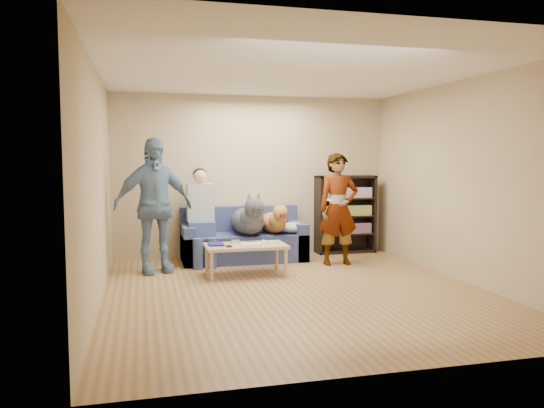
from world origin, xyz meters
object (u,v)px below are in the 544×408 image
object	(u,v)px
person_standing_left	(153,205)
person_seated	(201,213)
person_standing_right	(338,209)
camera_silver	(235,242)
dog_gray	(249,219)
notebook_blue	(216,244)
dog_tan	(274,221)
bookshelf	(345,212)
sofa	(243,242)
coffee_table	(246,248)

from	to	relation	value
person_standing_left	person_seated	world-z (taller)	person_standing_left
person_standing_right	camera_silver	xyz separation A→B (m)	(-1.60, -0.26, -0.39)
dog_gray	notebook_blue	bearing A→B (deg)	-127.80
dog_tan	bookshelf	size ratio (longest dim) A/B	0.88
sofa	coffee_table	distance (m)	1.10
camera_silver	dog_gray	world-z (taller)	dog_gray
person_standing_right	person_seated	size ratio (longest dim) A/B	1.14
person_standing_right	person_standing_left	xyz separation A→B (m)	(-2.69, 0.10, 0.11)
person_standing_left	sofa	size ratio (longest dim) A/B	0.99
person_seated	notebook_blue	bearing A→B (deg)	-84.00
person_standing_right	notebook_blue	world-z (taller)	person_standing_right
person_standing_right	dog_gray	world-z (taller)	person_standing_right
person_standing_right	camera_silver	size ratio (longest dim) A/B	15.18
notebook_blue	dog_gray	bearing A→B (deg)	52.20
dog_gray	dog_tan	bearing A→B (deg)	10.92
coffee_table	notebook_blue	bearing A→B (deg)	172.87
person_standing_right	dog_tan	world-z (taller)	person_standing_right
dog_gray	sofa	bearing A→B (deg)	102.53
camera_silver	person_seated	distance (m)	0.97
camera_silver	sofa	xyz separation A→B (m)	(0.29, 0.96, -0.16)
notebook_blue	dog_tan	distance (m)	1.37
person_seated	person_standing_left	bearing A→B (deg)	-146.05
camera_silver	dog_tan	bearing A→B (deg)	46.83
camera_silver	person_seated	bearing A→B (deg)	114.20
person_standing_right	dog_gray	size ratio (longest dim) A/B	1.31
notebook_blue	sofa	xyz separation A→B (m)	(0.57, 1.03, -0.15)
person_standing_left	coffee_table	world-z (taller)	person_standing_left
person_standing_right	person_standing_left	distance (m)	2.69
dog_tan	dog_gray	bearing A→B (deg)	-169.08
person_standing_right	dog_gray	xyz separation A→B (m)	(-1.27, 0.47, -0.17)
camera_silver	coffee_table	world-z (taller)	camera_silver
sofa	person_seated	xyz separation A→B (m)	(-0.66, -0.13, 0.49)
person_standing_right	bookshelf	world-z (taller)	person_standing_right
camera_silver	bookshelf	xyz separation A→B (m)	(2.09, 1.20, 0.23)
bookshelf	person_standing_right	bearing A→B (deg)	-117.29
dog_tan	notebook_blue	bearing A→B (deg)	-139.77
person_standing_left	notebook_blue	xyz separation A→B (m)	(0.81, -0.43, -0.51)
notebook_blue	bookshelf	size ratio (longest dim) A/B	0.20
coffee_table	camera_silver	bearing A→B (deg)	135.00
person_standing_left	camera_silver	world-z (taller)	person_standing_left
camera_silver	person_seated	xyz separation A→B (m)	(-0.38, 0.83, 0.33)
person_standing_left	sofa	distance (m)	1.64
person_standing_right	camera_silver	world-z (taller)	person_standing_right
sofa	dog_tan	bearing A→B (deg)	-18.02
person_standing_right	coffee_table	distance (m)	1.60
notebook_blue	person_standing_left	bearing A→B (deg)	152.12
camera_silver	person_standing_right	bearing A→B (deg)	9.20
camera_silver	person_seated	size ratio (longest dim) A/B	0.07
bookshelf	dog_gray	bearing A→B (deg)	-165.00
dog_gray	dog_tan	size ratio (longest dim) A/B	1.12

